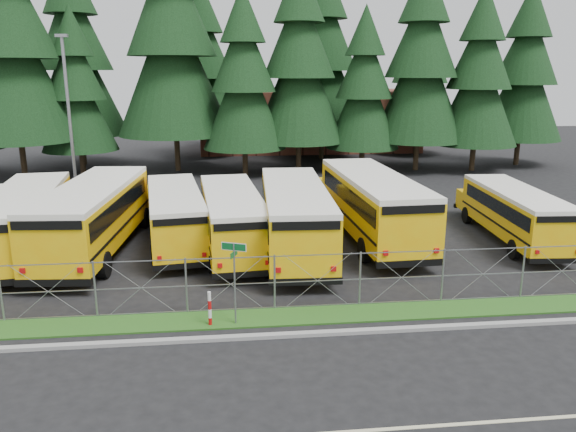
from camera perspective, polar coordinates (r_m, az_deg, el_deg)
The scene contains 29 objects.
ground at distance 20.83m, azimuth 1.18°, elevation -8.23°, with size 120.00×120.00×0.00m, color black.
curb at distance 18.02m, azimuth 2.47°, elevation -11.86°, with size 50.00×0.25×0.12m, color gray.
grass_verge at distance 19.28m, azimuth 1.84°, elevation -10.10°, with size 50.00×1.40×0.06m, color #1C4A15.
road_lane_line at distance 13.91m, azimuth 5.72°, elevation -21.01°, with size 50.00×0.12×0.01m, color beige.
chainlink_fence at distance 19.54m, azimuth 1.57°, elevation -6.66°, with size 44.00×0.10×2.00m, color gray, non-canonical shape.
brick_building at distance 59.86m, azimuth 1.97°, elevation 9.75°, with size 22.00×10.00×6.00m, color brown.
bus_1 at distance 27.70m, azimuth -24.93°, elevation -0.57°, with size 2.67×11.29×2.96m, color #F5A807, non-canonical shape.
bus_2 at distance 26.92m, azimuth -18.89°, elevation -0.18°, with size 2.84×12.04×3.16m, color #F5A807, non-canonical shape.
bus_3 at distance 27.10m, azimuth -11.38°, elevation -0.09°, with size 2.41×10.23×2.68m, color #F5A807, non-canonical shape.
bus_4 at distance 25.94m, azimuth -5.75°, elevation -0.42°, with size 2.50×10.59×2.78m, color #F5A807, non-canonical shape.
bus_5 at distance 25.51m, azimuth 0.64°, elevation -0.23°, with size 2.79×11.80×3.09m, color #F5A807, non-canonical shape.
bus_6 at distance 27.81m, azimuth 8.34°, elevation 1.01°, with size 2.91×12.32×3.23m, color #F5A807, non-canonical shape.
bus_east at distance 29.30m, azimuth 21.78°, elevation 0.14°, with size 2.32×9.83×2.58m, color #F5A807, non-canonical shape.
street_sign at distance 18.02m, azimuth -5.48°, elevation -5.09°, with size 0.78×0.52×2.81m.
striped_bollard at distance 18.54m, azimuth -7.95°, elevation -9.36°, with size 0.11×0.11×1.20m, color #B20C0C.
light_standard at distance 37.33m, azimuth -21.34°, elevation 9.67°, with size 0.70×0.35×10.14m.
conifer_1 at distance 47.26m, azimuth -26.44°, elevation 15.29°, with size 8.89×8.89×19.67m, color black, non-canonical shape.
conifer_2 at distance 47.33m, azimuth -20.74°, elevation 11.74°, with size 5.84×5.84×12.92m, color black, non-canonical shape.
conifer_3 at distance 46.92m, azimuth -11.72°, elevation 16.81°, with size 9.14×9.14×20.21m, color black, non-canonical shape.
conifer_4 at distance 44.20m, azimuth -4.52°, elevation 13.37°, with size 6.47×6.47×14.30m, color black, non-canonical shape.
conifer_5 at distance 45.80m, azimuth 1.12°, elevation 14.85°, with size 7.47×7.47×16.52m, color black, non-canonical shape.
conifer_6 at distance 46.09m, azimuth 7.73°, elevation 12.55°, with size 5.89×5.89×13.03m, color black, non-canonical shape.
conifer_7 at distance 47.46m, azimuth 13.37°, elevation 14.49°, with size 7.49×7.49×16.57m, color black, non-canonical shape.
conifer_8 at distance 48.44m, azimuth 18.83°, elevation 12.96°, with size 6.61×6.61×14.62m, color black, non-canonical shape.
conifer_9 at distance 52.97m, azimuth 22.92°, elevation 13.00°, with size 6.88×6.88×15.21m, color black, non-canonical shape.
conifer_10 at distance 52.27m, azimuth -20.84°, elevation 14.62°, with size 8.06×8.06×17.82m, color black, non-canonical shape.
conifer_11 at distance 54.68m, azimuth -8.64°, elevation 14.47°, with size 7.31×7.31×16.17m, color black, non-canonical shape.
conifer_12 at distance 52.66m, azimuth 3.55°, elevation 15.45°, with size 8.01×8.01×17.72m, color black, non-canonical shape.
conifer_13 at distance 56.72m, azimuth 13.24°, elevation 13.76°, with size 6.87×6.87×15.19m, color black, non-canonical shape.
Camera 1 is at (-2.51, -19.03, 8.10)m, focal length 35.00 mm.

